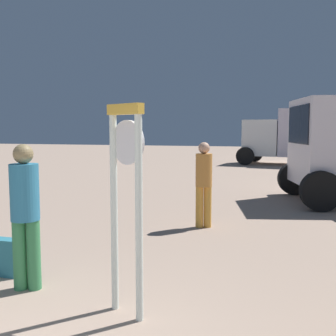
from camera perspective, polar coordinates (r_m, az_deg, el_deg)
standing_clock at (r=3.81m, az=-6.00°, el=-2.64°), size 0.43×0.28×2.05m
person_near_clock at (r=4.72m, az=-19.85°, el=-5.60°), size 0.32×0.32×1.65m
backpack at (r=5.42m, az=-22.12°, el=-11.83°), size 0.33×0.21×0.46m
person_distant at (r=7.30m, az=5.17°, el=-1.75°), size 0.30×0.30×1.57m
box_truck_far at (r=20.88m, az=20.91°, el=4.54°), size 7.36×3.31×2.80m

